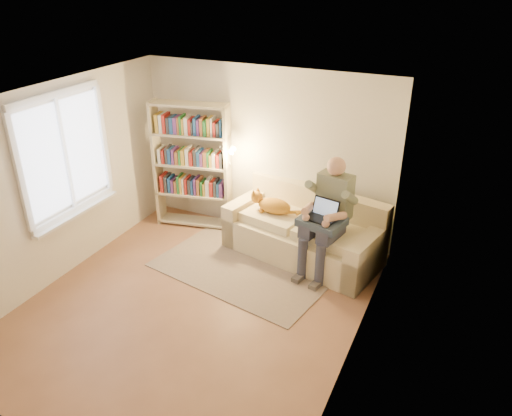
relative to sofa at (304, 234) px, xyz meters
The scene contains 14 objects.
floor 1.97m from the sofa, 115.52° to the right, with size 4.50×4.50×0.00m, color brown.
ceiling 2.97m from the sofa, 115.52° to the right, with size 4.00×4.50×0.02m, color white.
wall_left 3.46m from the sofa, 148.35° to the right, with size 0.02×4.50×2.60m, color silver.
wall_right 2.31m from the sofa, 56.27° to the right, with size 0.02×4.50×2.60m, color silver.
wall_back 1.36m from the sofa, 148.88° to the left, with size 4.00×0.02×2.60m, color silver.
wall_front 4.19m from the sofa, 101.78° to the right, with size 4.00×0.02×2.60m, color silver.
window 3.34m from the sofa, 150.92° to the right, with size 0.12×1.52×1.69m.
sofa is the anchor object (origin of this frame).
person 0.75m from the sofa, 32.14° to the right, with size 0.58×0.80×1.64m.
cat 0.68m from the sofa, behind, with size 0.77×0.36×0.28m.
blanket 0.77m from the sofa, 44.98° to the right, with size 0.56×0.46×0.10m, color #293748.
laptop 0.84m from the sofa, 43.99° to the right, with size 0.43×0.38×0.32m.
bookshelf 2.11m from the sofa, behind, with size 1.39×0.55×2.04m.
rug 1.05m from the sofa, 129.63° to the right, with size 2.42×1.43×0.01m, color gray.
Camera 1 is at (2.86, -4.31, 3.89)m, focal length 35.00 mm.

